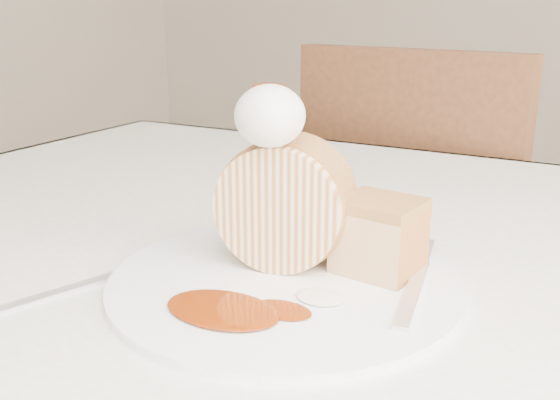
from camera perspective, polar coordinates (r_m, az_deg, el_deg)
The scene contains 10 objects.
table at distance 0.66m, azimuth 10.23°, elevation -11.83°, with size 1.40×0.90×0.75m.
chair_far at distance 1.29m, azimuth 12.90°, elevation -4.04°, with size 0.50×0.50×0.91m.
plate at distance 0.53m, azimuth 0.44°, elevation -7.41°, with size 0.30×0.30×0.01m, color white.
roulade_slice at distance 0.54m, azimuth 0.45°, elevation -0.28°, with size 0.11×0.11×0.06m, color beige.
cake_chunk at distance 0.54m, azimuth 9.05°, elevation -3.67°, with size 0.07×0.06×0.06m, color #B17F43.
whipped_cream at distance 0.50m, azimuth -0.93°, elevation 7.69°, with size 0.06×0.06×0.05m, color white.
caramel_drizzle at distance 0.51m, azimuth -0.99°, elevation 11.05°, with size 0.03×0.02×0.01m, color #6F2304.
caramel_pool at distance 0.47m, azimuth -5.29°, elevation -9.91°, with size 0.09×0.06×0.00m, color #6F2304, non-canonical shape.
fork at distance 0.51m, azimuth 12.05°, elevation -8.23°, with size 0.02×0.18×0.00m, color silver.
spoon at distance 0.55m, azimuth -19.00°, elevation -7.84°, with size 0.02×0.14×0.00m, color silver.
Camera 1 is at (0.17, -0.35, 0.98)m, focal length 40.00 mm.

